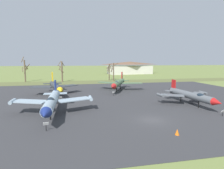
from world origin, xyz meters
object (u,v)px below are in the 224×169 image
info_placard_front_left (46,125)px  info_placard_rear_left (61,98)px  jet_fighter_front_left (52,101)px  jet_fighter_front_right (190,95)px  info_placard_front_right (223,112)px  info_placard_rear_center (113,93)px  jet_fighter_rear_center (118,83)px  jet_fighter_rear_left (56,86)px  traffic_cone (177,132)px  visitor_building (130,68)px

info_placard_front_left → info_placard_rear_left: (0.44, 16.78, -0.10)m
jet_fighter_front_left → info_placard_front_left: 7.06m
jet_fighter_front_right → info_placard_rear_left: (-24.45, 8.32, -1.29)m
jet_fighter_front_left → info_placard_front_right: 26.19m
info_placard_front_left → info_placard_rear_center: (12.40, 20.26, -0.09)m
jet_fighter_rear_center → jet_fighter_rear_left: bearing=-169.4°
jet_fighter_front_left → traffic_cone: 18.60m
info_placard_front_left → jet_fighter_rear_left: bearing=93.0°
info_placard_rear_center → visitor_building: size_ratio=0.04×
jet_fighter_front_left → info_placard_rear_center: size_ratio=14.74×
info_placard_front_left → jet_fighter_front_right: 26.31m
jet_fighter_front_left → jet_fighter_front_right: bearing=3.6°
info_placard_front_right → jet_fighter_rear_left: 35.50m
info_placard_front_left → info_placard_front_right: size_ratio=1.12×
jet_fighter_front_right → info_placard_front_left: bearing=-161.2°
jet_fighter_front_right → jet_fighter_rear_center: size_ratio=0.91×
info_placard_front_right → jet_fighter_rear_center: size_ratio=0.07×
jet_fighter_front_right → jet_fighter_rear_center: jet_fighter_rear_center is taller
jet_fighter_front_left → info_placard_rear_left: (0.54, 9.88, -1.58)m
jet_fighter_front_left → traffic_cone: (14.88, -11.01, -1.85)m
jet_fighter_front_left → jet_fighter_rear_center: bearing=53.3°
jet_fighter_front_right → info_placard_rear_center: size_ratio=12.75×
info_placard_front_right → visitor_building: visitor_building is taller
info_placard_front_left → jet_fighter_front_right: (24.89, 8.46, 1.19)m
visitor_building → info_placard_rear_left: bearing=-116.5°
info_placard_rear_left → jet_fighter_front_left: bearing=-93.1°
jet_fighter_rear_center → info_placard_rear_left: 18.36m
info_placard_rear_left → jet_fighter_front_right: bearing=-18.8°
jet_fighter_rear_center → info_placard_rear_left: jet_fighter_rear_center is taller
info_placard_front_left → jet_fighter_rear_center: size_ratio=0.08×
info_placard_rear_center → info_placard_rear_left: (-11.96, -3.48, -0.01)m
info_placard_front_right → jet_fighter_rear_center: (-10.14, 26.46, 1.54)m
info_placard_front_left → traffic_cone: size_ratio=1.58×
jet_fighter_rear_center → info_placard_rear_center: 7.95m
traffic_cone → info_placard_rear_left: bearing=124.5°
info_placard_front_left → traffic_cone: (14.79, -4.11, -0.38)m
info_placard_rear_left → info_placard_front_right: bearing=-32.2°
jet_fighter_front_left → jet_fighter_rear_left: (-1.20, 17.53, -0.06)m
info_placard_front_left → info_placard_rear_center: size_ratio=1.07×
jet_fighter_front_right → traffic_cone: (-10.10, -12.56, -1.56)m
jet_fighter_rear_left → jet_fighter_front_right: bearing=-31.4°
traffic_cone → jet_fighter_front_right: bearing=51.2°
info_placard_rear_left → info_placard_front_left: bearing=-91.5°
visitor_building → jet_fighter_front_right: bearing=-98.8°
jet_fighter_front_right → info_placard_rear_center: 17.23m
jet_fighter_front_left → visitor_building: bearing=65.9°
jet_fighter_front_right → jet_fighter_front_left: bearing=-176.4°
info_placard_front_right → visitor_building: 91.61m
jet_fighter_front_right → jet_fighter_rear_center: bearing=116.8°
jet_fighter_front_left → info_placard_rear_left: 10.02m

